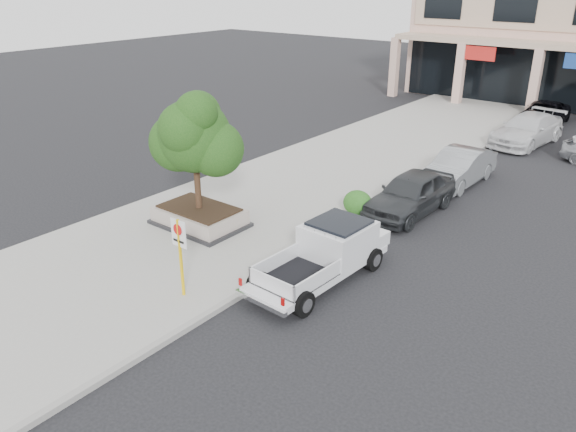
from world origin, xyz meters
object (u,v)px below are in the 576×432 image
object	(u,v)px
curb_car_a	(411,194)
curb_car_c	(527,130)
curb_car_d	(544,114)
no_parking_sign	(180,247)
planter	(200,216)
pickup_truck	(319,256)
curb_car_b	(459,167)
planter_tree	(200,136)

from	to	relation	value
curb_car_a	curb_car_c	distance (m)	12.47
curb_car_c	curb_car_d	xyz separation A→B (m)	(-0.46, 4.81, -0.10)
no_parking_sign	planter	bearing A→B (deg)	130.98
planter	pickup_truck	bearing A→B (deg)	-4.42
pickup_truck	curb_car_c	xyz separation A→B (m)	(0.23, 18.85, -0.03)
pickup_truck	curb_car_c	bearing A→B (deg)	92.00
curb_car_b	curb_car_d	bearing A→B (deg)	92.41
planter	curb_car_b	bearing A→B (deg)	62.09
planter	curb_car_c	bearing A→B (deg)	72.67
curb_car_a	curb_car_b	xyz separation A→B (m)	(0.16, 4.21, -0.04)
planter_tree	curb_car_c	xyz separation A→B (m)	(5.62, 18.27, -2.62)
curb_car_a	curb_car_d	world-z (taller)	curb_car_a
planter	no_parking_sign	world-z (taller)	no_parking_sign
planter_tree	curb_car_a	distance (m)	8.16
planter	curb_car_a	size ratio (longest dim) A/B	0.69
no_parking_sign	curb_car_c	distance (m)	22.21
no_parking_sign	curb_car_c	size ratio (longest dim) A/B	0.42
no_parking_sign	curb_car_d	world-z (taller)	no_parking_sign
planter_tree	curb_car_b	world-z (taller)	planter_tree
curb_car_a	planter_tree	bearing A→B (deg)	-128.66
pickup_truck	curb_car_c	size ratio (longest dim) A/B	0.96
planter	pickup_truck	world-z (taller)	pickup_truck
planter_tree	curb_car_a	bearing A→B (deg)	48.72
curb_car_a	curb_car_d	bearing A→B (deg)	92.42
no_parking_sign	curb_car_c	xyz separation A→B (m)	(2.61, 22.04, -0.84)
curb_car_a	curb_car_d	distance (m)	17.27
curb_car_d	pickup_truck	bearing A→B (deg)	-93.32
pickup_truck	planter_tree	bearing A→B (deg)	176.56
planter_tree	curb_car_b	xyz separation A→B (m)	(5.25, 10.01, -2.66)
curb_car_d	planter	bearing A→B (deg)	-106.70
curb_car_a	curb_car_d	size ratio (longest dim) A/B	0.93
no_parking_sign	curb_car_d	distance (m)	26.95
planter	curb_car_d	world-z (taller)	curb_car_d
curb_car_a	curb_car_c	bearing A→B (deg)	90.24
pickup_truck	curb_car_d	size ratio (longest dim) A/B	1.04
planter_tree	pickup_truck	world-z (taller)	planter_tree
planter_tree	no_parking_sign	size ratio (longest dim) A/B	1.74
planter	curb_car_b	distance (m)	11.51
planter_tree	curb_car_b	size ratio (longest dim) A/B	0.87
curb_car_a	curb_car_b	world-z (taller)	curb_car_a
no_parking_sign	curb_car_d	size ratio (longest dim) A/B	0.46
planter	curb_car_c	distance (m)	19.30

